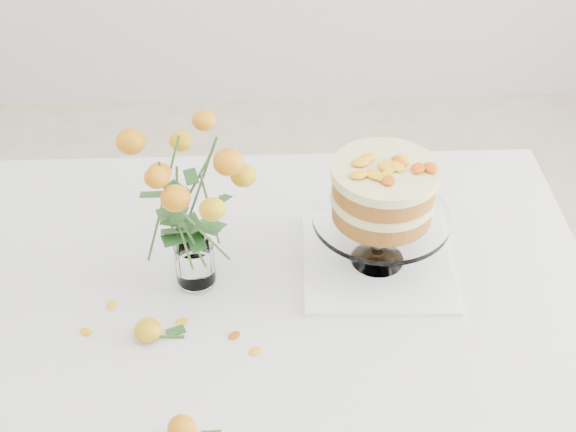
# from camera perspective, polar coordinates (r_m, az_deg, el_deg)

# --- Properties ---
(table) EXTENTS (1.43, 0.93, 0.76)m
(table) POSITION_cam_1_polar(r_m,az_deg,el_deg) (1.68, -2.98, -6.90)
(table) COLOR tan
(table) RESTS_ON ground
(napkin) EXTENTS (0.32, 0.32, 0.01)m
(napkin) POSITION_cam_1_polar(r_m,az_deg,el_deg) (1.67, 6.34, -3.27)
(napkin) COLOR white
(napkin) RESTS_ON table
(cake_stand) EXTENTS (0.28, 0.28, 0.25)m
(cake_stand) POSITION_cam_1_polar(r_m,az_deg,el_deg) (1.57, 6.77, 1.36)
(cake_stand) COLOR white
(cake_stand) RESTS_ON napkin
(rose_vase) EXTENTS (0.33, 0.33, 0.39)m
(rose_vase) POSITION_cam_1_polar(r_m,az_deg,el_deg) (1.49, -7.13, 1.76)
(rose_vase) COLOR white
(rose_vase) RESTS_ON table
(loose_rose_near) EXTENTS (0.09, 0.05, 0.04)m
(loose_rose_near) POSITION_cam_1_polar(r_m,az_deg,el_deg) (1.53, -9.93, -8.01)
(loose_rose_near) COLOR orange
(loose_rose_near) RESTS_ON table
(loose_rose_far) EXTENTS (0.08, 0.05, 0.04)m
(loose_rose_far) POSITION_cam_1_polar(r_m,az_deg,el_deg) (1.38, -7.56, -14.73)
(loose_rose_far) COLOR #C16309
(loose_rose_far) RESTS_ON table
(stray_petal_a) EXTENTS (0.03, 0.02, 0.00)m
(stray_petal_a) POSITION_cam_1_polar(r_m,az_deg,el_deg) (1.56, -7.54, -7.45)
(stray_petal_a) COLOR #FCB00F
(stray_petal_a) RESTS_ON table
(stray_petal_b) EXTENTS (0.03, 0.02, 0.00)m
(stray_petal_b) POSITION_cam_1_polar(r_m,az_deg,el_deg) (1.52, -3.85, -8.48)
(stray_petal_b) COLOR #FCB00F
(stray_petal_b) RESTS_ON table
(stray_petal_c) EXTENTS (0.03, 0.02, 0.00)m
(stray_petal_c) POSITION_cam_1_polar(r_m,az_deg,el_deg) (1.50, -2.33, -9.58)
(stray_petal_c) COLOR #FCB00F
(stray_petal_c) RESTS_ON table
(stray_petal_d) EXTENTS (0.03, 0.02, 0.00)m
(stray_petal_d) POSITION_cam_1_polar(r_m,az_deg,el_deg) (1.61, -12.40, -6.19)
(stray_petal_d) COLOR #FCB00F
(stray_petal_d) RESTS_ON table
(stray_petal_e) EXTENTS (0.03, 0.02, 0.00)m
(stray_petal_e) POSITION_cam_1_polar(r_m,az_deg,el_deg) (1.57, -14.18, -7.99)
(stray_petal_e) COLOR #FCB00F
(stray_petal_e) RESTS_ON table
(stray_petal_f) EXTENTS (0.03, 0.02, 0.00)m
(stray_petal_f) POSITION_cam_1_polar(r_m,az_deg,el_deg) (1.59, 7.89, -6.51)
(stray_petal_f) COLOR #FCB00F
(stray_petal_f) RESTS_ON table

